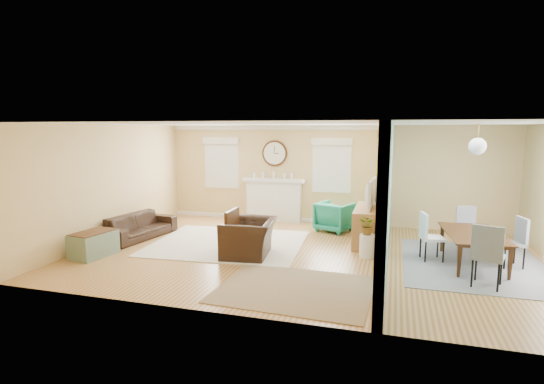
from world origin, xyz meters
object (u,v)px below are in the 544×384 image
Objects in this scene: green_chair at (334,217)px; dining_table at (474,249)px; credenza at (367,225)px; sofa at (139,226)px; eames_chair at (249,238)px.

green_chair is 3.44m from dining_table.
credenza is at bearing 58.68° from dining_table.
sofa is at bearing 45.60° from green_chair.
credenza reaches higher than eames_chair.
eames_chair is 0.65× the size of dining_table.
sofa is at bearing -108.85° from eames_chair.
dining_table is (2.86, -1.92, -0.06)m from green_chair.
eames_chair is at bearing -93.39° from sofa.
green_chair is 0.51× the size of credenza.
sofa is 2.97m from eames_chair.
sofa is at bearing 85.39° from dining_table.
dining_table is at bearing 167.35° from green_chair.
eames_chair is 2.73m from credenza.
dining_table is at bearing -26.74° from credenza.
credenza is 0.91× the size of dining_table.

